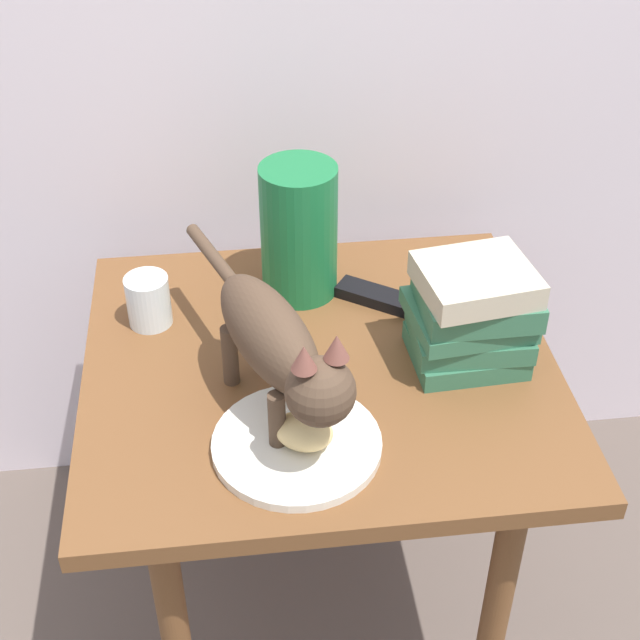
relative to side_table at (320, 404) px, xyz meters
name	(u,v)px	position (x,y,z in m)	size (l,w,h in m)	color
ground_plane	(320,603)	(0.00, 0.00, -0.52)	(6.00, 6.00, 0.00)	brown
side_table	(320,404)	(0.00, 0.00, 0.00)	(0.72, 0.66, 0.61)	brown
plate	(297,444)	(-0.05, -0.18, 0.10)	(0.23, 0.23, 0.01)	silver
bread_roll	(304,431)	(-0.04, -0.19, 0.13)	(0.08, 0.06, 0.05)	#E0BC7A
cat	(278,346)	(-0.07, -0.12, 0.22)	(0.21, 0.46, 0.23)	#4C3828
book_stack	(472,314)	(0.22, -0.02, 0.17)	(0.18, 0.18, 0.17)	#336B4C
green_vase	(299,231)	(-0.01, 0.19, 0.20)	(0.13, 0.13, 0.23)	#196B38
candle_jar	(149,303)	(-0.26, 0.13, 0.13)	(0.07, 0.07, 0.08)	silver
tv_remote	(380,298)	(0.12, 0.14, 0.10)	(0.15, 0.04, 0.02)	black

